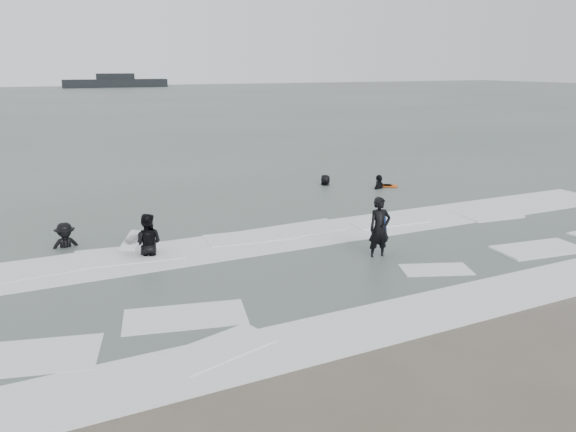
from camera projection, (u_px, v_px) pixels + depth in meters
name	position (u px, v px, depth m)	size (l,w,h in m)	color
ground	(380.00, 311.00, 13.19)	(320.00, 320.00, 0.00)	brown
sea	(69.00, 104.00, 82.84)	(320.00, 320.00, 0.00)	#47544C
surfer_centre	(378.00, 258.00, 16.77)	(0.69, 0.46, 1.90)	black
surfer_wading	(148.00, 257.00, 16.90)	(0.93, 0.72, 1.90)	black
surfer_breaker	(66.00, 249.00, 17.61)	(1.11, 0.64, 1.72)	black
surfer_right_near	(379.00, 189.00, 26.16)	(1.08, 0.45, 1.84)	black
surfer_right_far	(325.00, 186.00, 26.84)	(0.83, 0.54, 1.70)	black
surf_foam	(307.00, 261.00, 16.40)	(30.03, 9.06, 0.09)	white
bodyboards	(314.00, 213.00, 20.04)	(13.69, 8.59, 1.25)	#0F1F48
vessel_horizon	(116.00, 82.00, 146.83)	(26.21, 4.68, 3.56)	black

